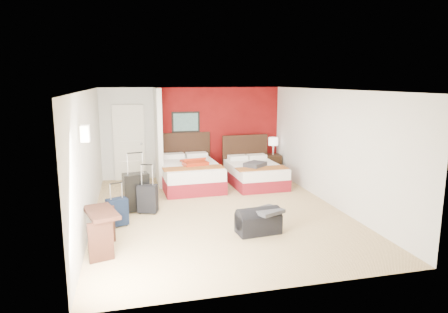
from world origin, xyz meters
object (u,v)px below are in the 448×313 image
object	(u,v)px
bed_left	(190,175)
suitcase_charcoal	(148,200)
bed_right	(255,174)
table_lamp	(273,146)
suitcase_navy	(117,213)
red_suitcase_open	(194,162)
duffel_bag	(258,223)
suitcase_black	(136,193)
nightstand	(273,165)
desk	(102,231)

from	to	relation	value
bed_left	suitcase_charcoal	size ratio (longest dim) A/B	3.61
bed_left	bed_right	world-z (taller)	bed_left
table_lamp	suitcase_navy	xyz separation A→B (m)	(-4.28, -3.25, -0.58)
bed_left	red_suitcase_open	world-z (taller)	red_suitcase_open
red_suitcase_open	duffel_bag	size ratio (longest dim) A/B	1.05
suitcase_charcoal	duffel_bag	world-z (taller)	suitcase_charcoal
red_suitcase_open	suitcase_black	bearing A→B (deg)	-143.97
nightstand	desk	world-z (taller)	desk
duffel_bag	bed_left	bearing A→B (deg)	96.07
nightstand	suitcase_navy	distance (m)	5.37
nightstand	suitcase_charcoal	bearing A→B (deg)	-137.39
bed_right	table_lamp	size ratio (longest dim) A/B	3.64
bed_left	duffel_bag	xyz separation A→B (m)	(0.71, -3.41, -0.11)
bed_left	desk	bearing A→B (deg)	-120.47
red_suitcase_open	suitcase_charcoal	world-z (taller)	red_suitcase_open
bed_right	suitcase_charcoal	bearing A→B (deg)	-151.37
suitcase_navy	suitcase_black	bearing A→B (deg)	44.92
nightstand	duffel_bag	size ratio (longest dim) A/B	0.77
suitcase_black	desk	distance (m)	2.02
red_suitcase_open	suitcase_black	xyz separation A→B (m)	(-1.47, -1.55, -0.28)
suitcase_black	suitcase_navy	bearing A→B (deg)	-123.71
table_lamp	duffel_bag	distance (m)	4.61
table_lamp	suitcase_navy	distance (m)	5.40
bed_left	suitcase_charcoal	world-z (taller)	bed_left
bed_right	duffel_bag	bearing A→B (deg)	-108.67
red_suitcase_open	suitcase_navy	bearing A→B (deg)	-138.09
suitcase_black	nightstand	bearing A→B (deg)	21.78
nightstand	table_lamp	distance (m)	0.54
bed_left	red_suitcase_open	bearing A→B (deg)	-47.08
bed_left	suitcase_black	world-z (taller)	suitcase_black
suitcase_navy	bed_left	bearing A→B (deg)	33.70
table_lamp	suitcase_charcoal	size ratio (longest dim) A/B	0.87
nightstand	suitcase_navy	xyz separation A→B (m)	(-4.28, -3.25, -0.04)
bed_right	suitcase_navy	xyz separation A→B (m)	(-3.43, -2.29, -0.02)
suitcase_charcoal	duffel_bag	bearing A→B (deg)	-21.20
bed_right	suitcase_charcoal	distance (m)	3.29
desk	bed_left	bearing A→B (deg)	45.08
suitcase_charcoal	suitcase_navy	world-z (taller)	suitcase_charcoal
duffel_bag	nightstand	bearing A→B (deg)	60.74
suitcase_charcoal	desk	world-z (taller)	desk
bed_left	suitcase_navy	bearing A→B (deg)	-127.11
bed_right	bed_left	bearing A→B (deg)	171.97
suitcase_black	desk	xyz separation A→B (m)	(-0.57, -1.94, -0.04)
bed_right	nightstand	distance (m)	1.27
suitcase_black	suitcase_navy	xyz separation A→B (m)	(-0.37, -0.83, -0.13)
table_lamp	red_suitcase_open	bearing A→B (deg)	-160.47
duffel_bag	bed_right	bearing A→B (deg)	67.44
nightstand	suitcase_black	xyz separation A→B (m)	(-3.91, -2.41, 0.09)
red_suitcase_open	nightstand	bearing A→B (deg)	9.12
nightstand	suitcase_black	distance (m)	4.59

